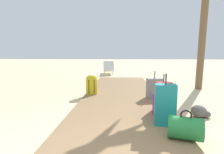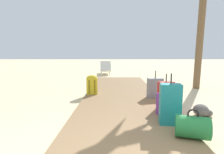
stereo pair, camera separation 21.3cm
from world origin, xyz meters
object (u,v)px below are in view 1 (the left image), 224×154
(backpack_purple, at_px, (163,102))
(lounge_chair, at_px, (108,69))
(duffel_bag_green, at_px, (185,128))
(suitcase_teal, at_px, (165,105))
(suitcase_red, at_px, (163,95))
(suitcase_grey, at_px, (154,88))
(backpack_yellow, at_px, (92,84))

(backpack_purple, height_order, lounge_chair, lounge_chair)
(duffel_bag_green, height_order, suitcase_teal, suitcase_teal)
(suitcase_red, height_order, suitcase_grey, suitcase_red)
(duffel_bag_green, height_order, lounge_chair, lounge_chair)
(suitcase_red, xyz_separation_m, lounge_chair, (-1.74, 7.10, -0.06))
(suitcase_red, bearing_deg, backpack_purple, -102.96)
(lounge_chair, bearing_deg, duffel_bag_green, -78.52)
(suitcase_grey, height_order, lounge_chair, suitcase_grey)
(suitcase_teal, bearing_deg, duffel_bag_green, -71.67)
(suitcase_grey, xyz_separation_m, lounge_chair, (-1.72, 6.09, -0.02))
(suitcase_teal, xyz_separation_m, lounge_chair, (-1.56, 8.03, -0.11))
(duffel_bag_green, xyz_separation_m, suitcase_grey, (-0.02, 2.48, 0.11))
(suitcase_teal, bearing_deg, suitcase_red, 79.41)
(suitcase_teal, height_order, lounge_chair, suitcase_teal)
(lounge_chair, bearing_deg, suitcase_red, -76.27)
(duffel_bag_green, bearing_deg, suitcase_red, 90.17)
(backpack_purple, distance_m, backpack_yellow, 2.56)
(suitcase_grey, bearing_deg, suitcase_teal, -94.51)
(suitcase_grey, xyz_separation_m, backpack_yellow, (-1.82, 0.41, 0.03))
(backpack_purple, bearing_deg, duffel_bag_green, -83.73)
(suitcase_grey, distance_m, suitcase_teal, 1.95)
(duffel_bag_green, xyz_separation_m, backpack_purple, (-0.11, 1.01, 0.10))
(backpack_purple, distance_m, suitcase_teal, 0.48)
(suitcase_red, xyz_separation_m, duffel_bag_green, (0.00, -1.47, -0.14))
(lounge_chair, bearing_deg, backpack_yellow, -91.04)
(suitcase_red, bearing_deg, duffel_bag_green, -89.83)
(suitcase_red, bearing_deg, suitcase_teal, -100.59)
(suitcase_red, height_order, backpack_purple, suitcase_red)
(suitcase_grey, bearing_deg, backpack_yellow, 167.24)
(backpack_yellow, height_order, suitcase_teal, suitcase_teal)
(duffel_bag_green, xyz_separation_m, lounge_chair, (-1.74, 8.57, 0.08))
(suitcase_red, bearing_deg, suitcase_grey, 91.16)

